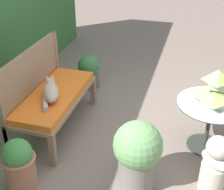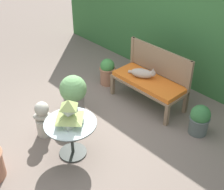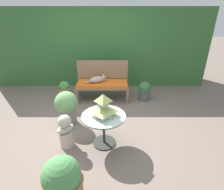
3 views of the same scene
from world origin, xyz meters
TOP-DOWN VIEW (x-y plane):
  - ground at (0.00, 0.00)m, footprint 30.00×30.00m
  - foliage_hedge_back at (0.00, 2.61)m, footprint 6.40×1.03m
  - garden_bench at (0.17, 1.16)m, footprint 1.31×0.55m
  - bench_backrest at (0.17, 1.41)m, footprint 1.31×0.06m
  - cat at (0.05, 1.13)m, footprint 0.49×0.32m
  - patio_table at (0.28, -0.56)m, footprint 0.72×0.72m
  - pagoda_birdhouse at (0.28, -0.56)m, footprint 0.36×0.36m
  - garden_bust at (-0.34, -0.63)m, footprint 0.33×0.34m
  - potted_plant_table_near at (1.24, 1.13)m, footprint 0.32×0.32m
  - potted_plant_path_edge at (-0.78, 1.08)m, footprint 0.31×0.31m
  - potted_plant_patio_mid at (-0.13, -1.64)m, footprint 0.47×0.47m
  - potted_plant_hedge_corner at (-0.48, 0.05)m, footprint 0.44×0.44m

SIDE VIEW (x-z plane):
  - ground at x=0.00m, z-range 0.00..0.00m
  - potted_plant_table_near at x=1.24m, z-range 0.01..0.50m
  - potted_plant_path_edge at x=-0.78m, z-range 0.00..0.53m
  - garden_bust at x=-0.34m, z-range -0.01..0.58m
  - potted_plant_patio_mid at x=-0.13m, z-range 0.00..0.68m
  - potted_plant_hedge_corner at x=-0.48m, z-range 0.03..0.72m
  - garden_bench at x=0.17m, z-range 0.16..0.64m
  - patio_table at x=0.28m, z-range 0.16..0.72m
  - cat at x=0.05m, z-range 0.46..0.66m
  - bench_backrest at x=0.17m, z-range 0.19..1.16m
  - pagoda_birdhouse at x=0.28m, z-range 0.53..0.90m
  - foliage_hedge_back at x=0.00m, z-range 0.00..2.22m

